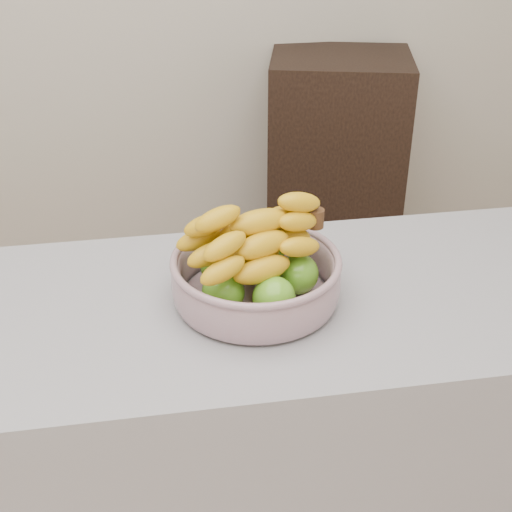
# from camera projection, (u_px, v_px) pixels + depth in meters

# --- Properties ---
(counter) EXTENTS (2.00, 0.60, 0.90)m
(counter) POSITION_uv_depth(u_px,v_px,m) (133.00, 476.00, 1.61)
(counter) COLOR gray
(counter) RESTS_ON ground
(cabinet) EXTENTS (0.63, 0.55, 0.97)m
(cabinet) POSITION_uv_depth(u_px,v_px,m) (335.00, 172.00, 2.97)
(cabinet) COLOR black
(cabinet) RESTS_ON ground
(fruit_bowl) EXTENTS (0.33, 0.33, 0.20)m
(fruit_bowl) POSITION_uv_depth(u_px,v_px,m) (256.00, 273.00, 1.39)
(fruit_bowl) COLOR #A5B3C6
(fruit_bowl) RESTS_ON counter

